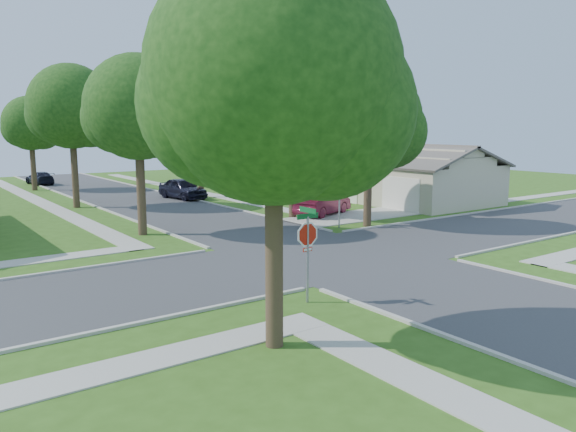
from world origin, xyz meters
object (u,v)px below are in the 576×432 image
at_px(tree_e_mid, 200,116).
at_px(car_curb_west, 40,178).
at_px(stop_sign_ne, 340,191).
at_px(tree_ne_corner, 370,123).
at_px(tree_sw_corner, 276,89).
at_px(house_ne_near, 399,180).
at_px(house_ne_far, 266,166).
at_px(tree_w_far, 31,126).
at_px(tree_w_near, 139,112).
at_px(car_curb_east, 183,188).
at_px(tree_w_mid, 72,110).
at_px(car_driveway, 323,203).
at_px(tree_e_near, 293,123).
at_px(stop_sign_sw, 308,238).
at_px(tree_e_far, 138,121).

xyz_separation_m(tree_e_mid, car_curb_west, (-7.96, 18.02, -5.64)).
relative_size(stop_sign_ne, tree_ne_corner, 0.34).
bearing_deg(tree_sw_corner, car_curb_west, 84.74).
xyz_separation_m(house_ne_near, car_curb_west, (-19.19, 28.03, -0.90)).
bearing_deg(house_ne_far, stop_sign_ne, -114.93).
bearing_deg(house_ne_far, house_ne_near, -90.00).
relative_size(tree_e_mid, tree_w_far, 1.15).
relative_size(tree_w_near, car_curb_east, 1.94).
height_order(tree_sw_corner, house_ne_near, tree_sw_corner).
bearing_deg(house_ne_far, tree_w_mid, -158.83).
distance_m(tree_w_far, car_driveway, 28.19).
distance_m(tree_e_near, car_driveway, 5.32).
bearing_deg(stop_sign_sw, house_ne_far, 58.45).
bearing_deg(house_ne_near, tree_sw_corner, -142.48).
xyz_separation_m(tree_e_far, car_curb_west, (-7.95, 5.02, -5.37)).
bearing_deg(tree_ne_corner, car_driveway, 84.14).
relative_size(tree_sw_corner, car_curb_east, 2.06).
xyz_separation_m(stop_sign_ne, tree_w_far, (-9.35, 29.31, 3.48)).
bearing_deg(car_curb_west, car_driveway, 103.82).
height_order(stop_sign_sw, tree_ne_corner, tree_ne_corner).
height_order(tree_w_far, car_driveway, tree_w_far).
bearing_deg(car_curb_east, tree_ne_corner, -87.23).
bearing_deg(stop_sign_ne, car_curb_west, 102.96).
distance_m(tree_e_mid, tree_w_far, 16.06).
bearing_deg(house_ne_near, house_ne_far, 90.00).
bearing_deg(car_curb_west, tree_e_near, 100.37).
relative_size(stop_sign_ne, tree_e_mid, 0.32).
height_order(tree_w_near, tree_sw_corner, tree_sw_corner).
height_order(tree_e_mid, tree_sw_corner, tree_sw_corner).
relative_size(tree_w_near, car_curb_west, 2.13).
height_order(tree_e_near, car_curb_east, tree_e_near).
distance_m(stop_sign_sw, tree_e_mid, 27.71).
bearing_deg(tree_e_near, stop_sign_ne, -90.68).
height_order(car_driveway, car_curb_west, car_driveway).
bearing_deg(stop_sign_ne, tree_e_near, 89.32).
bearing_deg(tree_e_mid, tree_w_near, -128.08).
distance_m(house_ne_near, car_curb_west, 33.98).
xyz_separation_m(tree_e_near, tree_w_mid, (-9.39, 12.00, 0.85)).
xyz_separation_m(tree_w_far, tree_sw_corner, (-2.78, -41.00, 0.76)).
bearing_deg(tree_e_mid, tree_e_near, -90.03).
height_order(tree_e_near, car_driveway, tree_e_near).
bearing_deg(house_ne_far, tree_w_near, -135.91).
xyz_separation_m(stop_sign_sw, tree_w_far, (0.05, 38.71, 3.48)).
bearing_deg(house_ne_near, tree_ne_corner, -144.82).
bearing_deg(stop_sign_sw, car_driveway, 49.31).
bearing_deg(stop_sign_sw, tree_w_far, 89.93).
height_order(stop_sign_sw, car_driveway, stop_sign_sw).
height_order(stop_sign_sw, tree_w_far, tree_w_far).
height_order(tree_w_near, car_driveway, tree_w_near).
xyz_separation_m(tree_w_near, tree_ne_corner, (11.00, -4.80, -0.52)).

